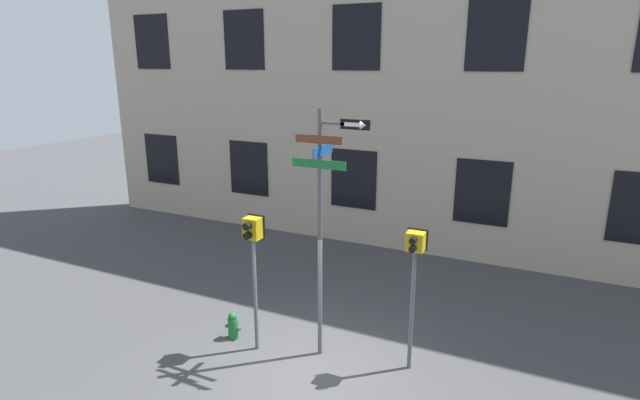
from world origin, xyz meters
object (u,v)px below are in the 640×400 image
pedestrian_signal_left (253,246)px  pedestrian_signal_right (414,263)px  street_sign_pole (323,214)px  fire_hydrant (233,326)px

pedestrian_signal_left → pedestrian_signal_right: bearing=12.8°
street_sign_pole → pedestrian_signal_left: street_sign_pole is taller
street_sign_pole → pedestrian_signal_left: (-1.34, -0.41, -0.73)m
pedestrian_signal_left → pedestrian_signal_right: pedestrian_signal_left is taller
street_sign_pole → pedestrian_signal_left: 1.58m
pedestrian_signal_left → pedestrian_signal_right: (3.08, 0.70, -0.07)m
pedestrian_signal_left → fire_hydrant: 2.13m
street_sign_pole → fire_hydrant: size_ratio=8.19×
pedestrian_signal_right → pedestrian_signal_left: bearing=-167.2°
fire_hydrant → pedestrian_signal_left: bearing=-11.7°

